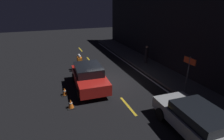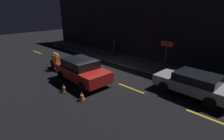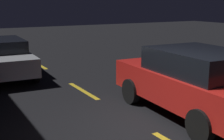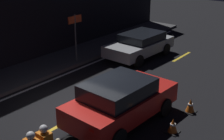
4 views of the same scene
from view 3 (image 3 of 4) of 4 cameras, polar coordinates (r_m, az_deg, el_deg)
name	(u,v)px [view 3 (image 3 of 4)]	position (r m, az deg, el deg)	size (l,w,h in m)	color
ground_plane	(155,133)	(6.46, 7.78, -11.35)	(56.00, 56.00, 0.00)	black
lane_dash_d	(83,91)	(9.31, -5.31, -3.80)	(2.00, 0.14, 0.01)	gold
lane_dash_e	(39,65)	(13.44, -13.20, 0.94)	(2.00, 0.14, 0.01)	gold
taxi_red	(195,80)	(7.43, 14.90, -1.82)	(4.24, 2.17, 1.54)	red
traffic_cone_mid	(184,77)	(10.10, 12.97, -1.30)	(0.42, 0.42, 0.53)	black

